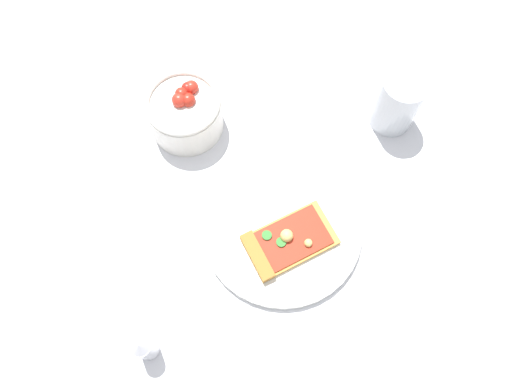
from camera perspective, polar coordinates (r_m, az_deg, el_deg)
ground_plane at (r=0.78m, az=1.13°, el=-1.83°), size 2.40×2.40×0.00m
plate at (r=0.76m, az=2.93°, el=-4.11°), size 0.24×0.24×0.01m
pizza_slice_main at (r=0.74m, az=3.24°, el=-5.77°), size 0.15×0.12×0.03m
salad_bowl at (r=0.81m, az=-8.04°, el=8.91°), size 0.12×0.12×0.09m
soda_glass at (r=0.83m, az=15.66°, el=9.67°), size 0.07×0.07×0.11m
pepper_shaker at (r=0.71m, az=-12.52°, el=-16.82°), size 0.03×0.03×0.08m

